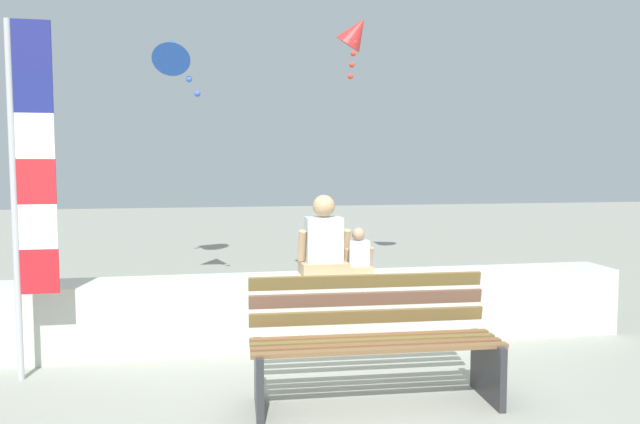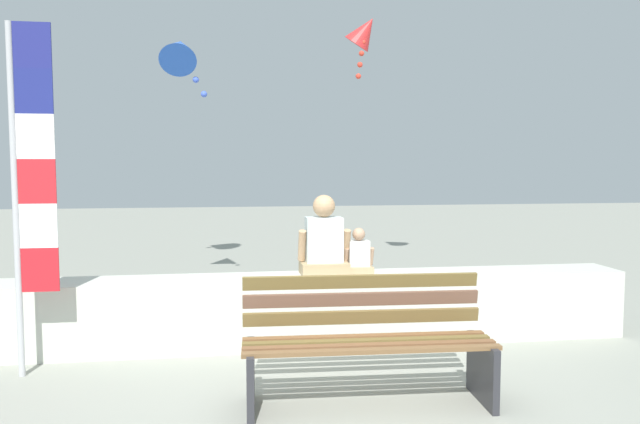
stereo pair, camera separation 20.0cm
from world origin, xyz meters
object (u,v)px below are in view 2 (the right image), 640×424
object	(u,v)px
kite_blue	(179,51)
park_bench	(367,343)
flag_banner	(27,177)
person_adult	(324,243)
person_child	(359,256)
kite_red	(364,32)

from	to	relation	value
kite_blue	park_bench	bearing A→B (deg)	-67.49
park_bench	flag_banner	size ratio (longest dim) A/B	0.64
park_bench	person_adult	world-z (taller)	person_adult
flag_banner	person_child	bearing A→B (deg)	11.79
park_bench	kite_blue	world-z (taller)	kite_blue
person_adult	kite_red	world-z (taller)	kite_red
person_adult	person_child	xyz separation A→B (m)	(0.34, 0.00, -0.12)
person_child	kite_blue	xyz separation A→B (m)	(-1.83, 2.30, 2.30)
park_bench	person_child	bearing A→B (deg)	80.27
person_child	kite_blue	world-z (taller)	kite_blue
person_adult	kite_blue	xyz separation A→B (m)	(-1.49, 2.30, 2.18)
park_bench	person_child	size ratio (longest dim) A/B	4.08
park_bench	kite_red	bearing A→B (deg)	77.84
person_child	flag_banner	distance (m)	2.96
flag_banner	kite_blue	bearing A→B (deg)	71.49
park_bench	flag_banner	distance (m)	2.94
kite_blue	kite_red	world-z (taller)	kite_red
flag_banner	person_adult	bearing A→B (deg)	13.35
person_adult	flag_banner	distance (m)	2.61
park_bench	person_child	distance (m)	1.57
kite_red	flag_banner	bearing A→B (deg)	-131.82
person_child	kite_red	size ratio (longest dim) A/B	0.42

